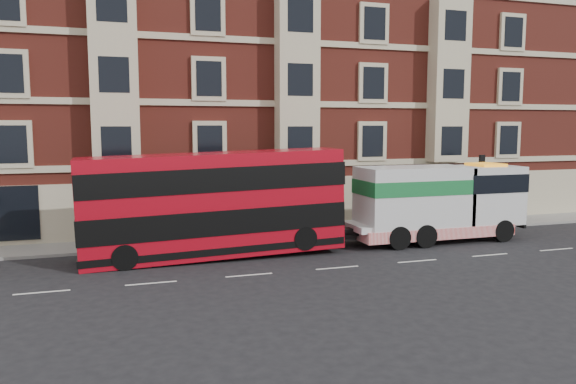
% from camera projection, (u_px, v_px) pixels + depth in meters
% --- Properties ---
extents(ground, '(120.00, 120.00, 0.00)m').
position_uv_depth(ground, '(337.00, 268.00, 24.69)').
color(ground, black).
rests_on(ground, ground).
extents(sidewalk, '(90.00, 3.00, 0.15)m').
position_uv_depth(sidewalk, '(286.00, 235.00, 31.77)').
color(sidewalk, slate).
rests_on(sidewalk, ground).
extents(victorian_terrace, '(45.00, 12.00, 20.40)m').
position_uv_depth(victorian_terrace, '(259.00, 69.00, 37.86)').
color(victorian_terrace, maroon).
rests_on(victorian_terrace, ground).
extents(lamp_post_west, '(0.35, 0.15, 4.35)m').
position_uv_depth(lamp_post_west, '(181.00, 196.00, 28.41)').
color(lamp_post_west, black).
rests_on(lamp_post_west, sidewalk).
extents(lamp_post_east, '(0.35, 0.15, 4.35)m').
position_uv_depth(lamp_post_east, '(481.00, 185.00, 33.91)').
color(lamp_post_east, black).
rests_on(lamp_post_east, sidewalk).
extents(double_decker_bus, '(12.23, 2.81, 4.95)m').
position_uv_depth(double_decker_bus, '(214.00, 203.00, 26.44)').
color(double_decker_bus, '#A10816').
rests_on(double_decker_bus, ground).
extents(tow_truck, '(9.80, 2.90, 4.08)m').
position_uv_depth(tow_truck, '(436.00, 202.00, 30.18)').
color(tow_truck, silver).
rests_on(tow_truck, ground).
extents(pedestrian, '(0.78, 0.61, 1.88)m').
position_uv_depth(pedestrian, '(132.00, 227.00, 28.47)').
color(pedestrian, '#181C31').
rests_on(pedestrian, sidewalk).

